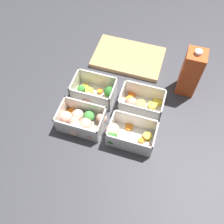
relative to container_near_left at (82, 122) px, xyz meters
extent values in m
plane|color=#38383D|center=(0.09, 0.07, -0.03)|extent=(4.00, 4.00, 0.00)
cube|color=silver|center=(0.00, 0.00, -0.03)|extent=(0.15, 0.10, 0.00)
cube|color=silver|center=(0.00, -0.04, 0.01)|extent=(0.15, 0.01, 0.07)
cube|color=silver|center=(0.00, 0.05, 0.01)|extent=(0.15, 0.00, 0.07)
cube|color=silver|center=(-0.08, 0.00, 0.01)|extent=(0.01, 0.10, 0.07)
cube|color=silver|center=(0.07, 0.00, 0.01)|extent=(0.01, 0.10, 0.07)
cylinder|color=orange|center=(-0.07, -0.03, -0.02)|extent=(0.03, 0.03, 0.01)
sphere|color=#D19E8C|center=(0.06, 0.04, 0.00)|extent=(0.05, 0.05, 0.04)
sphere|color=tan|center=(0.05, -0.02, 0.00)|extent=(0.05, 0.05, 0.05)
sphere|color=beige|center=(-0.02, 0.02, 0.00)|extent=(0.06, 0.06, 0.04)
sphere|color=#D19E8C|center=(-0.06, 0.00, 0.00)|extent=(0.05, 0.05, 0.04)
sphere|color=#D19E8C|center=(0.01, -0.01, 0.00)|extent=(0.07, 0.07, 0.05)
sphere|color=beige|center=(-0.01, -0.03, 0.00)|extent=(0.06, 0.06, 0.05)
cylinder|color=orange|center=(-0.06, 0.04, -0.02)|extent=(0.04, 0.04, 0.01)
cylinder|color=#519448|center=(0.02, 0.03, -0.02)|extent=(0.01, 0.01, 0.01)
sphere|color=#42933D|center=(0.02, 0.03, 0.01)|extent=(0.04, 0.04, 0.04)
sphere|color=tan|center=(-0.03, 0.00, 0.00)|extent=(0.05, 0.05, 0.04)
cube|color=silver|center=(0.18, 0.00, -0.03)|extent=(0.15, 0.10, 0.00)
cube|color=silver|center=(0.18, -0.04, 0.01)|extent=(0.15, 0.01, 0.07)
cube|color=silver|center=(0.18, 0.05, 0.01)|extent=(0.15, 0.00, 0.07)
cube|color=silver|center=(0.10, 0.00, 0.01)|extent=(0.01, 0.10, 0.07)
cube|color=silver|center=(0.25, 0.00, 0.01)|extent=(0.01, 0.10, 0.07)
cylinder|color=orange|center=(0.21, -0.03, -0.02)|extent=(0.03, 0.03, 0.01)
cylinder|color=yellow|center=(0.23, 0.02, -0.01)|extent=(0.04, 0.04, 0.02)
cylinder|color=orange|center=(0.16, 0.04, -0.02)|extent=(0.03, 0.03, 0.01)
cylinder|color=orange|center=(0.21, 0.00, -0.02)|extent=(0.02, 0.02, 0.01)
sphere|color=#D19E8C|center=(0.23, -0.02, 0.00)|extent=(0.05, 0.05, 0.04)
cylinder|color=#407A37|center=(0.12, -0.03, -0.02)|extent=(0.01, 0.01, 0.01)
sphere|color=#2D7228|center=(0.12, -0.03, 0.00)|extent=(0.04, 0.04, 0.04)
sphere|color=beige|center=(0.11, 0.00, 0.00)|extent=(0.06, 0.06, 0.05)
cube|color=silver|center=(0.00, 0.14, -0.03)|extent=(0.15, 0.10, 0.00)
cube|color=silver|center=(0.00, 0.09, 0.01)|extent=(0.15, 0.00, 0.07)
cube|color=silver|center=(0.00, 0.18, 0.01)|extent=(0.15, 0.01, 0.07)
cube|color=silver|center=(-0.08, 0.14, 0.01)|extent=(0.01, 0.10, 0.07)
cube|color=silver|center=(0.07, 0.14, 0.01)|extent=(0.01, 0.10, 0.07)
cylinder|color=orange|center=(0.01, 0.15, -0.02)|extent=(0.02, 0.02, 0.01)
sphere|color=tan|center=(-0.01, 0.10, 0.00)|extent=(0.06, 0.06, 0.05)
cylinder|color=yellow|center=(-0.05, 0.16, -0.02)|extent=(0.04, 0.04, 0.01)
cylinder|color=yellow|center=(-0.03, 0.14, -0.02)|extent=(0.03, 0.03, 0.01)
cylinder|color=#407A37|center=(0.05, 0.15, -0.02)|extent=(0.01, 0.01, 0.01)
sphere|color=#2D7228|center=(0.05, 0.15, 0.00)|extent=(0.04, 0.04, 0.04)
cylinder|color=yellow|center=(-0.06, 0.09, -0.02)|extent=(0.05, 0.05, 0.01)
cylinder|color=#49883F|center=(-0.05, 0.13, -0.02)|extent=(0.01, 0.01, 0.01)
sphere|color=#388433|center=(-0.05, 0.13, 0.00)|extent=(0.03, 0.03, 0.03)
cylinder|color=yellow|center=(0.01, 0.11, -0.01)|extent=(0.05, 0.05, 0.02)
cube|color=silver|center=(0.18, 0.14, -0.03)|extent=(0.15, 0.10, 0.00)
cube|color=silver|center=(0.18, 0.09, 0.01)|extent=(0.15, 0.00, 0.07)
cube|color=silver|center=(0.18, 0.18, 0.01)|extent=(0.15, 0.01, 0.07)
cube|color=silver|center=(0.10, 0.14, 0.01)|extent=(0.01, 0.10, 0.07)
cube|color=silver|center=(0.25, 0.14, 0.01)|extent=(0.01, 0.10, 0.07)
cylinder|color=yellow|center=(0.23, 0.17, -0.02)|extent=(0.05, 0.05, 0.01)
cylinder|color=orange|center=(0.17, 0.10, -0.02)|extent=(0.03, 0.03, 0.01)
cylinder|color=#DBC647|center=(0.17, 0.14, -0.01)|extent=(0.04, 0.04, 0.02)
cylinder|color=orange|center=(0.19, 0.10, -0.02)|extent=(0.03, 0.03, 0.01)
cylinder|color=orange|center=(0.13, 0.15, -0.02)|extent=(0.03, 0.03, 0.01)
cylinder|color=orange|center=(0.13, 0.17, -0.02)|extent=(0.04, 0.04, 0.01)
cylinder|color=yellow|center=(0.21, 0.15, -0.02)|extent=(0.05, 0.05, 0.01)
sphere|color=tan|center=(0.14, 0.13, 0.00)|extent=(0.05, 0.05, 0.04)
cube|color=#D14C1E|center=(0.31, 0.27, 0.07)|extent=(0.07, 0.07, 0.19)
cylinder|color=white|center=(0.31, 0.27, 0.17)|extent=(0.02, 0.02, 0.01)
cube|color=tan|center=(0.07, 0.35, -0.02)|extent=(0.28, 0.18, 0.02)
camera|label=1|loc=(0.23, -0.39, 0.78)|focal=42.00mm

